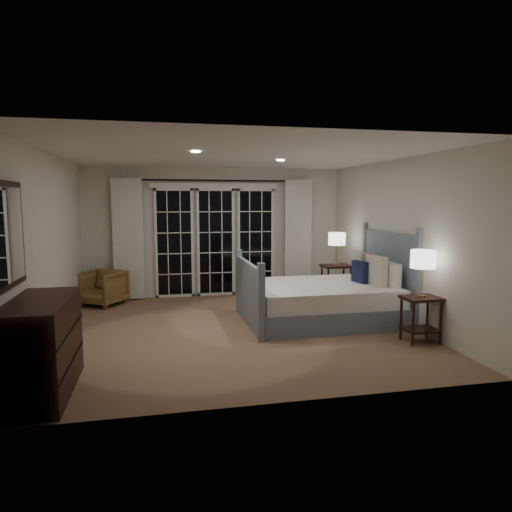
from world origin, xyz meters
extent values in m
plane|color=brown|center=(0.00, 0.00, 0.00)|extent=(5.00, 5.00, 0.00)
plane|color=white|center=(0.00, 0.00, 2.50)|extent=(5.00, 5.00, 0.00)
cube|color=silver|center=(-2.50, 0.00, 1.25)|extent=(0.02, 5.00, 2.50)
cube|color=silver|center=(2.50, 0.00, 1.25)|extent=(0.02, 5.00, 2.50)
cube|color=silver|center=(0.00, 2.50, 1.25)|extent=(5.00, 0.02, 2.50)
cube|color=silver|center=(0.00, -2.50, 1.25)|extent=(5.00, 0.02, 2.50)
cube|color=black|center=(-0.80, 2.47, 1.05)|extent=(0.66, 0.02, 2.02)
cube|color=black|center=(0.00, 2.47, 1.05)|extent=(0.66, 0.02, 2.02)
cube|color=black|center=(0.80, 2.47, 1.05)|extent=(0.66, 0.02, 2.02)
cube|color=white|center=(0.00, 2.46, 2.15)|extent=(2.50, 0.04, 0.10)
cylinder|color=black|center=(0.00, 2.40, 2.25)|extent=(3.50, 0.03, 0.03)
cube|color=silver|center=(-1.65, 2.38, 1.15)|extent=(0.55, 0.10, 2.25)
cube|color=silver|center=(1.65, 2.38, 1.15)|extent=(0.55, 0.10, 2.25)
cylinder|color=white|center=(0.80, 0.60, 2.49)|extent=(0.12, 0.12, 0.01)
cylinder|color=white|center=(-0.60, -0.40, 2.49)|extent=(0.12, 0.12, 0.01)
cube|color=slate|center=(1.35, 0.19, 0.16)|extent=(2.17, 1.69, 0.32)
cube|color=white|center=(1.35, 0.19, 0.45)|extent=(2.11, 1.63, 0.26)
cube|color=slate|center=(2.49, 0.19, 0.69)|extent=(0.06, 1.69, 1.37)
cube|color=slate|center=(0.21, 0.19, 0.48)|extent=(0.06, 1.69, 0.95)
cube|color=white|center=(2.29, -0.13, 0.76)|extent=(0.14, 0.60, 0.36)
cube|color=white|center=(2.29, 0.51, 0.76)|extent=(0.14, 0.60, 0.36)
cube|color=beige|center=(2.13, -0.09, 0.81)|extent=(0.16, 0.46, 0.45)
cube|color=beige|center=(2.13, 0.47, 0.81)|extent=(0.16, 0.46, 0.45)
cube|color=#141939|center=(1.99, 0.19, 0.75)|extent=(0.15, 0.35, 0.34)
cube|color=black|center=(2.27, -1.11, 0.59)|extent=(0.47, 0.37, 0.04)
cube|color=black|center=(2.27, -1.11, 0.17)|extent=(0.43, 0.34, 0.03)
cylinder|color=black|center=(2.07, -1.26, 0.29)|extent=(0.04, 0.04, 0.58)
cylinder|color=black|center=(2.46, -1.26, 0.29)|extent=(0.04, 0.04, 0.58)
cylinder|color=black|center=(2.07, -0.96, 0.29)|extent=(0.04, 0.04, 0.58)
cylinder|color=black|center=(2.46, -0.96, 0.29)|extent=(0.04, 0.04, 0.58)
cube|color=black|center=(2.13, 1.48, 0.66)|extent=(0.52, 0.42, 0.04)
cube|color=black|center=(2.13, 1.48, 0.19)|extent=(0.48, 0.37, 0.03)
cylinder|color=black|center=(1.91, 1.32, 0.32)|extent=(0.04, 0.04, 0.65)
cylinder|color=black|center=(2.34, 1.32, 0.32)|extent=(0.04, 0.04, 0.65)
cylinder|color=black|center=(1.91, 1.65, 0.32)|extent=(0.04, 0.04, 0.65)
cylinder|color=black|center=(2.34, 1.65, 0.32)|extent=(0.04, 0.04, 0.65)
cylinder|color=#AA7E44|center=(2.27, -1.11, 0.62)|extent=(0.12, 0.12, 0.02)
cylinder|color=#AA7E44|center=(2.27, -1.11, 0.81)|extent=(0.02, 0.02, 0.36)
cylinder|color=white|center=(2.27, -1.11, 1.11)|extent=(0.32, 0.32, 0.23)
cylinder|color=#AA7E44|center=(2.13, 1.48, 0.69)|extent=(0.12, 0.12, 0.02)
cylinder|color=#AA7E44|center=(2.13, 1.48, 0.87)|extent=(0.02, 0.02, 0.35)
cylinder|color=white|center=(2.13, 1.48, 1.16)|extent=(0.31, 0.31, 0.23)
imported|color=brown|center=(-2.10, 2.03, 0.31)|extent=(0.94, 0.94, 0.62)
cube|color=black|center=(-2.23, -1.80, 0.46)|extent=(0.54, 1.31, 0.93)
cube|color=black|center=(-1.95, -1.80, 0.30)|extent=(0.01, 1.28, 0.01)
cube|color=black|center=(-1.95, -1.80, 0.61)|extent=(0.01, 1.28, 0.01)
cube|color=black|center=(-2.47, -1.80, 1.55)|extent=(0.04, 0.85, 1.00)
cube|color=white|center=(-2.44, -1.80, 1.55)|extent=(0.01, 0.73, 0.88)
camera|label=1|loc=(-1.10, -6.40, 1.87)|focal=32.00mm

